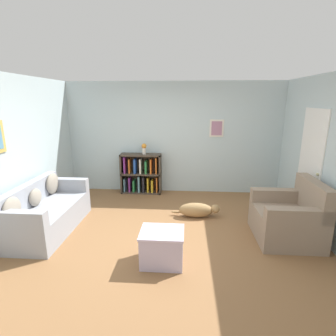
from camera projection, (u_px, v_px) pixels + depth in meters
The scene contains 9 objects.
ground_plane at pixel (166, 235), 4.37m from camera, with size 14.00×14.00×0.00m, color brown.
wall_back at pixel (173, 138), 6.22m from camera, with size 5.60×0.13×2.60m.
wall_left at pixel (9, 156), 4.21m from camera, with size 0.13×5.00×2.60m.
couch at pixel (46, 212), 4.47m from camera, with size 0.81×1.72×0.84m.
bookshelf at pixel (141, 174), 6.28m from camera, with size 0.96×0.31×0.95m.
recliner_chair at pixel (290, 218), 4.19m from camera, with size 0.93×1.01×0.97m.
coffee_table at pixel (162, 246), 3.57m from camera, with size 0.59×0.48×0.47m.
dog at pixel (198, 210), 5.01m from camera, with size 0.93×0.25×0.28m.
vase at pixel (144, 148), 6.10m from camera, with size 0.12×0.12×0.25m.
Camera 1 is at (0.30, -3.94, 2.18)m, focal length 28.00 mm.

